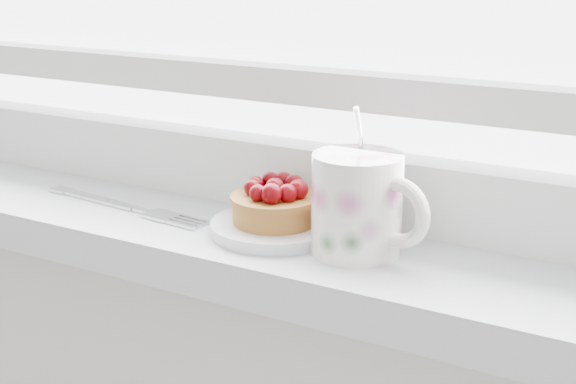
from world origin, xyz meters
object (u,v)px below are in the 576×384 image
Objects in this scene: raspberry_tart at (275,202)px; fork at (122,205)px; floral_mug at (360,203)px; saucer at (275,228)px.

raspberry_tart is 0.39× the size of fork.
raspberry_tart is 0.65× the size of floral_mug.
fork is (-0.18, -0.01, -0.00)m from saucer.
raspberry_tart reaches higher than saucer.
raspberry_tart reaches higher than fork.
floral_mug is (0.09, -0.01, 0.02)m from raspberry_tart.
saucer is 1.46× the size of raspberry_tart.
floral_mug is 0.28m from fork.
saucer is at bearing -163.31° from raspberry_tart.
saucer is 0.95× the size of floral_mug.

